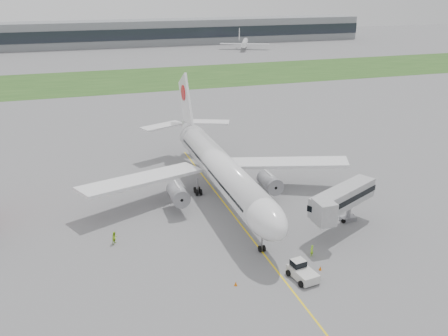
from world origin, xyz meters
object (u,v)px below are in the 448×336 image
object	(u,v)px
jet_bridge	(340,200)
ground_crew_near	(312,251)
airliner	(219,166)
pushback_tug	(302,271)

from	to	relation	value
jet_bridge	ground_crew_near	distance (m)	10.11
ground_crew_near	airliner	bearing A→B (deg)	-101.52
airliner	ground_crew_near	bearing A→B (deg)	-75.41
jet_bridge	ground_crew_near	world-z (taller)	jet_bridge
jet_bridge	ground_crew_near	bearing A→B (deg)	-169.47
airliner	pushback_tug	size ratio (longest dim) A/B	12.17
pushback_tug	ground_crew_near	bearing A→B (deg)	41.23
pushback_tug	ground_crew_near	world-z (taller)	pushback_tug
airliner	jet_bridge	xyz separation A→B (m)	(13.31, -17.42, -0.71)
pushback_tug	jet_bridge	world-z (taller)	jet_bridge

